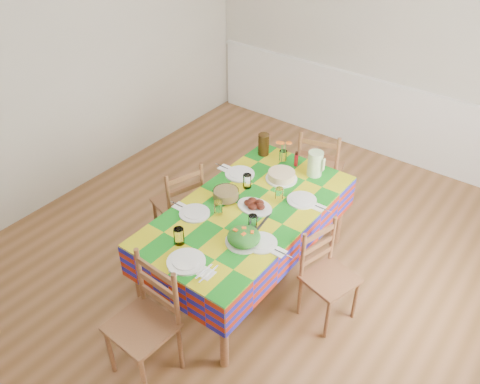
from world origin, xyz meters
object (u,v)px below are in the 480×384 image
object	(u,v)px
tea_pitcher	(264,144)
chair_left	(180,204)
dining_table	(248,216)
chair_near	(146,323)
chair_far	(319,171)
green_pitcher	(315,164)
meat_platter	(255,205)
chair_right	(327,276)

from	to	relation	value
tea_pitcher	chair_left	distance (m)	0.96
dining_table	chair_near	xyz separation A→B (m)	(0.00, -1.19, -0.19)
dining_table	chair_near	size ratio (longest dim) A/B	1.98
chair_far	green_pitcher	bearing A→B (deg)	95.65
tea_pitcher	chair_near	xyz separation A→B (m)	(0.38, -1.96, -0.37)
meat_platter	chair_left	world-z (taller)	chair_left
dining_table	chair_near	world-z (taller)	chair_near
chair_right	dining_table	bearing A→B (deg)	105.68
tea_pitcher	chair_far	distance (m)	0.69
tea_pitcher	chair_right	world-z (taller)	tea_pitcher
meat_platter	chair_near	world-z (taller)	chair_near
chair_near	chair_left	xyz separation A→B (m)	(-0.76, 1.18, -0.03)
tea_pitcher	green_pitcher	bearing A→B (deg)	-1.46
chair_near	chair_left	bearing A→B (deg)	126.15
chair_left	chair_near	bearing A→B (deg)	51.23
meat_platter	chair_near	xyz separation A→B (m)	(-0.04, -1.23, -0.29)
green_pitcher	tea_pitcher	distance (m)	0.56
chair_left	chair_far	bearing A→B (deg)	165.80
dining_table	green_pitcher	xyz separation A→B (m)	(0.18, 0.76, 0.20)
tea_pitcher	chair_left	size ratio (longest dim) A/B	0.23
dining_table	chair_right	distance (m)	0.80
dining_table	tea_pitcher	distance (m)	0.88
green_pitcher	chair_far	distance (m)	0.60
meat_platter	green_pitcher	xyz separation A→B (m)	(0.14, 0.71, 0.09)
dining_table	chair_far	distance (m)	1.21
chair_near	chair_far	xyz separation A→B (m)	(0.01, 2.39, 0.00)
dining_table	meat_platter	xyz separation A→B (m)	(0.04, 0.04, 0.11)
green_pitcher	chair_near	world-z (taller)	green_pitcher
chair_near	chair_far	size ratio (longest dim) A/B	1.00
meat_platter	chair_right	bearing A→B (deg)	-2.57
chair_near	chair_far	bearing A→B (deg)	93.06
dining_table	chair_far	size ratio (longest dim) A/B	1.98
tea_pitcher	chair_right	size ratio (longest dim) A/B	0.25
chair_left	chair_right	distance (m)	1.52
green_pitcher	chair_left	xyz separation A→B (m)	(-0.94, -0.77, -0.41)
dining_table	green_pitcher	bearing A→B (deg)	76.41
meat_platter	tea_pitcher	distance (m)	0.84
dining_table	chair_left	distance (m)	0.79
dining_table	chair_right	size ratio (longest dim) A/B	2.24
chair_left	chair_right	bearing A→B (deg)	109.24
green_pitcher	chair_left	bearing A→B (deg)	-140.77
dining_table	chair_left	size ratio (longest dim) A/B	2.12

